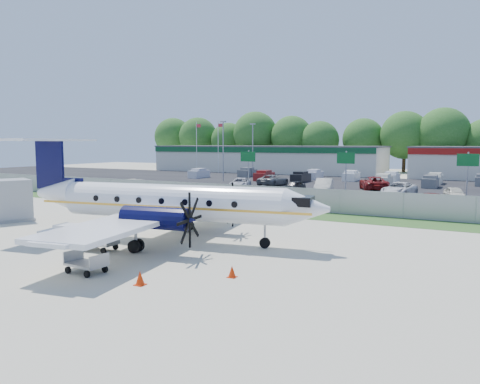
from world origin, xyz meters
The scene contains 32 objects.
ground centered at (0.00, 0.00, 0.00)m, with size 170.00×170.00×0.00m, color beige.
grass_verge centered at (0.00, 12.00, 0.01)m, with size 170.00×4.00×0.02m, color #2D561E.
access_road centered at (0.00, 19.00, 0.01)m, with size 170.00×8.00×0.02m, color black.
parking_lot centered at (0.00, 40.00, 0.01)m, with size 170.00×32.00×0.02m, color black.
perimeter_fence centered at (0.00, 14.00, 1.00)m, with size 120.00×0.06×1.99m.
building_west centered at (-24.00, 61.98, 2.63)m, with size 46.40×12.40×5.24m.
sign_left centered at (-8.00, 22.91, 3.61)m, with size 1.80×0.26×5.00m.
sign_mid centered at (3.00, 22.91, 3.61)m, with size 1.80×0.26×5.00m.
sign_right centered at (14.00, 22.91, 3.61)m, with size 1.80×0.26×5.00m.
flagpole_west centered at (-35.92, 55.00, 5.64)m, with size 1.06×0.12×10.00m.
flagpole_east centered at (-30.92, 55.00, 5.64)m, with size 1.06×0.12×10.00m.
light_pole_nw centered at (-20.00, 38.00, 5.23)m, with size 0.90×0.35×9.09m.
light_pole_sw centered at (-20.00, 48.00, 5.23)m, with size 0.90×0.35×9.09m.
tree_line centered at (0.00, 74.00, 0.00)m, with size 112.00×6.00×14.00m, color #255A1A, non-canonical shape.
aircraft centered at (-1.07, -1.31, 2.35)m, with size 19.87×19.51×6.08m.
pushback_tug centered at (-5.76, -4.94, 0.57)m, with size 2.35×1.82×1.19m.
baggage_cart_near centered at (-2.68, -5.10, 0.45)m, with size 1.97×1.30×0.98m.
baggage_cart_far centered at (0.01, -8.62, 0.44)m, with size 1.88×1.21×0.95m.
service_container centered at (-15.87, -0.85, 1.44)m, with size 3.67×3.67×3.08m.
cone_nose centered at (6.09, -6.13, 0.25)m, with size 0.37×0.37×0.52m.
cone_port_wing centered at (3.30, -8.88, 0.28)m, with size 0.42×0.42×0.59m.
cone_starboard_wing centered at (1.61, 13.04, 0.26)m, with size 0.39×0.39×0.55m.
road_car_west centered at (-19.21, 17.79, 0.00)m, with size 2.30×5.66×1.64m, color beige.
road_car_mid centered at (10.82, 21.15, 0.00)m, with size 2.23×4.83×1.34m, color maroon.
parked_car_a centered at (-12.28, 29.03, 0.00)m, with size 2.25×4.89×1.36m, color silver.
parked_car_b centered at (-4.66, 28.25, 0.00)m, with size 1.58×3.94×1.34m, color black.
parked_car_c centered at (-0.98, 28.34, 0.00)m, with size 1.82×5.21×1.72m, color beige.
parked_car_d centered at (7.15, 29.48, 0.00)m, with size 2.59×5.61×1.56m, color silver.
parked_car_e centered at (12.74, 28.47, 0.00)m, with size 1.61×4.01×1.36m, color beige.
parked_car_f centered at (-10.19, 34.73, 0.00)m, with size 2.51×5.45×1.51m, color #595B5E.
parked_car_g centered at (3.26, 34.84, 0.00)m, with size 2.85×6.19×1.72m, color maroon.
far_parking_rows centered at (0.00, 45.00, 0.00)m, with size 56.00×10.00×1.60m, color gray, non-canonical shape.
Camera 1 is at (15.72, -23.41, 5.80)m, focal length 35.00 mm.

